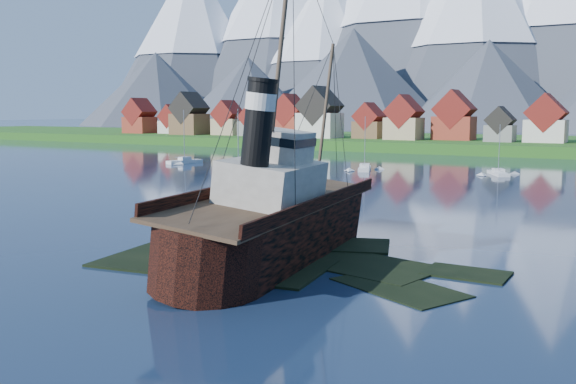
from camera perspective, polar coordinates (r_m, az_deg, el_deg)
The scene contains 10 objects.
ground at distance 50.88m, azimuth -2.61°, elevation -6.40°, with size 1400.00×1400.00×0.00m, color #16253F.
shoal at distance 51.84m, azimuth 0.35°, elevation -6.52°, with size 31.71×21.24×1.14m.
shore_bank at distance 213.54m, azimuth 23.02°, elevation 3.45°, with size 600.00×80.00×3.20m, color #234E16.
seawall at distance 175.98m, azimuth 21.42°, elevation 2.84°, with size 600.00×2.50×2.00m, color #3F3D38.
town at distance 202.79m, azimuth 13.12°, elevation 6.21°, with size 250.96×16.69×17.30m.
tugboat_wreck at distance 53.50m, azimuth -0.46°, elevation -2.14°, with size 7.65×32.97×26.13m.
sailboat_a at distance 112.79m, azimuth -4.42°, elevation 1.27°, with size 3.63×10.68×12.78m.
sailboat_b at distance 148.66m, azimuth -9.17°, elevation 2.64°, with size 4.52×9.01×12.68m.
sailboat_c at distance 130.48m, azimuth 6.82°, elevation 2.04°, with size 5.14×9.01×11.34m.
sailboat_e at distance 126.52m, azimuth 18.18°, elevation 1.55°, with size 5.76×8.56×9.88m.
Camera 1 is at (26.87, -41.50, 12.00)m, focal length 40.00 mm.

